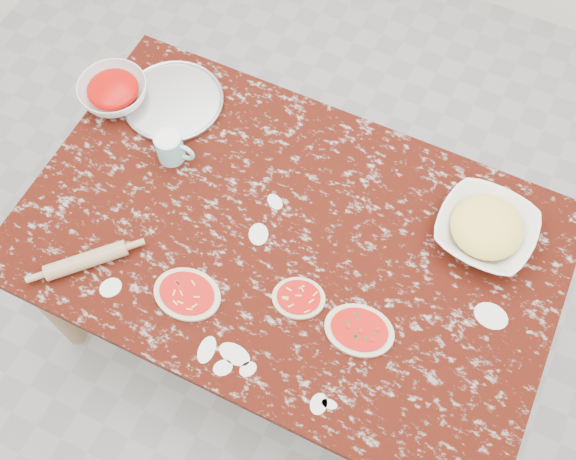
# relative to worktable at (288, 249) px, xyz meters

# --- Properties ---
(ground) EXTENTS (4.00, 4.00, 0.00)m
(ground) POSITION_rel_worktable_xyz_m (0.00, 0.00, -0.67)
(ground) COLOR gray
(worktable) EXTENTS (1.60, 1.00, 0.75)m
(worktable) POSITION_rel_worktable_xyz_m (0.00, 0.00, 0.00)
(worktable) COLOR black
(worktable) RESTS_ON ground
(pizza_tray) EXTENTS (0.37, 0.37, 0.01)m
(pizza_tray) POSITION_rel_worktable_xyz_m (-0.56, 0.29, 0.09)
(pizza_tray) COLOR #B2B2B7
(pizza_tray) RESTS_ON worktable
(sauce_bowl) EXTENTS (0.29, 0.29, 0.07)m
(sauce_bowl) POSITION_rel_worktable_xyz_m (-0.74, 0.22, 0.12)
(sauce_bowl) COLOR white
(sauce_bowl) RESTS_ON worktable
(cheese_bowl) EXTENTS (0.31, 0.31, 0.07)m
(cheese_bowl) POSITION_rel_worktable_xyz_m (0.52, 0.26, 0.12)
(cheese_bowl) COLOR white
(cheese_bowl) RESTS_ON worktable
(flour_mug) EXTENTS (0.13, 0.09, 0.10)m
(flour_mug) POSITION_rel_worktable_xyz_m (-0.45, 0.10, 0.14)
(flour_mug) COLOR #89D8E1
(flour_mug) RESTS_ON worktable
(pizza_left) EXTENTS (0.21, 0.16, 0.02)m
(pizza_left) POSITION_rel_worktable_xyz_m (-0.18, -0.29, 0.09)
(pizza_left) COLOR beige
(pizza_left) RESTS_ON worktable
(pizza_mid) EXTENTS (0.18, 0.17, 0.02)m
(pizza_mid) POSITION_rel_worktable_xyz_m (0.11, -0.16, 0.09)
(pizza_mid) COLOR beige
(pizza_mid) RESTS_ON worktable
(pizza_right) EXTENTS (0.22, 0.18, 0.02)m
(pizza_right) POSITION_rel_worktable_xyz_m (0.30, -0.18, 0.09)
(pizza_right) COLOR beige
(pizza_right) RESTS_ON worktable
(rolling_pin) EXTENTS (0.20, 0.21, 0.05)m
(rolling_pin) POSITION_rel_worktable_xyz_m (-0.49, -0.33, 0.11)
(rolling_pin) COLOR tan
(rolling_pin) RESTS_ON worktable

